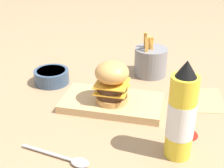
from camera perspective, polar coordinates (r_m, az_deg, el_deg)
name	(u,v)px	position (r m, az deg, el deg)	size (l,w,h in m)	color
ground_plane	(108,107)	(0.92, -0.76, -4.22)	(6.00, 6.00, 0.00)	#9E7A56
serving_board	(112,103)	(0.91, 0.00, -3.43)	(0.29, 0.15, 0.02)	tan
burger	(112,82)	(0.87, -0.05, 0.36)	(0.10, 0.10, 0.12)	tan
ketchup_bottle	(181,115)	(0.70, 12.56, -5.60)	(0.06, 0.06, 0.23)	yellow
fries_basket	(151,61)	(1.10, 7.06, 4.17)	(0.11, 0.11, 0.15)	slate
side_bowl	(52,76)	(1.06, -10.98, 1.43)	(0.12, 0.12, 0.05)	#384C66
spoon	(70,159)	(0.72, -7.73, -13.52)	(0.18, 0.05, 0.01)	silver
ketchup_puddle	(187,134)	(0.82, 13.55, -8.95)	(0.05, 0.05, 0.00)	#B21E14
parchment_square	(197,99)	(0.99, 15.31, -2.71)	(0.18, 0.18, 0.00)	tan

